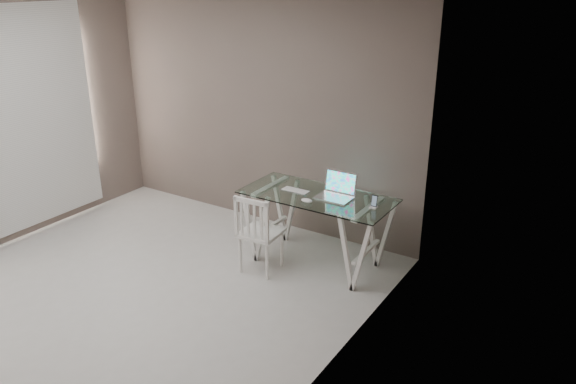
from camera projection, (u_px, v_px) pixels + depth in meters
name	position (u px, v px, depth m)	size (l,w,h in m)	color
room	(91.00, 116.00, 4.47)	(4.50, 4.52, 2.71)	#B4B1AC
desk	(317.00, 229.00, 5.63)	(1.50, 0.70, 0.75)	silver
chair	(257.00, 231.00, 5.43)	(0.40, 0.40, 0.82)	white
laptop	(337.00, 191.00, 5.44)	(0.34, 0.28, 0.24)	silver
keyboard	(295.00, 191.00, 5.61)	(0.29, 0.12, 0.01)	silver
mouse	(307.00, 201.00, 5.32)	(0.12, 0.07, 0.04)	white
phone_dock	(374.00, 204.00, 5.19)	(0.07, 0.07, 0.12)	white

